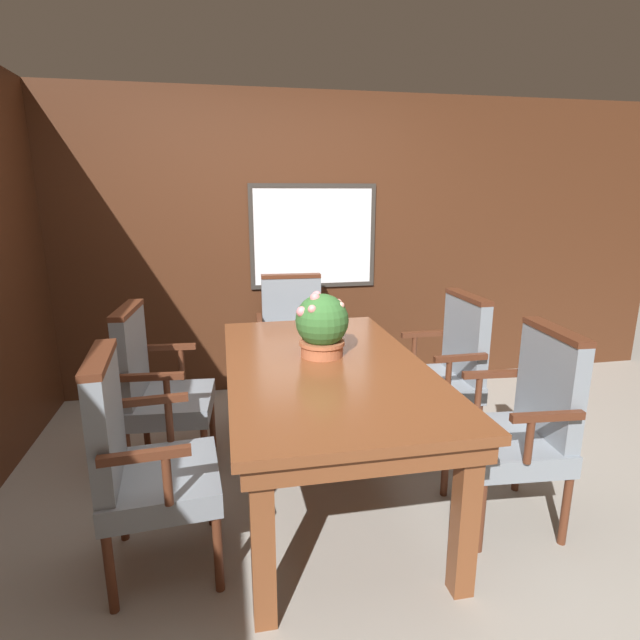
# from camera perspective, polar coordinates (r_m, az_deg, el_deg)

# --- Properties ---
(ground_plane) EXTENTS (14.00, 14.00, 0.00)m
(ground_plane) POSITION_cam_1_polar(r_m,az_deg,el_deg) (2.82, 0.49, -21.83)
(ground_plane) COLOR #A39E93
(wall_back) EXTENTS (7.20, 0.08, 2.45)m
(wall_back) POSITION_cam_1_polar(r_m,az_deg,el_deg) (4.22, -4.80, 8.34)
(wall_back) COLOR #4C2816
(wall_back) RESTS_ON ground_plane
(dining_table) EXTENTS (1.04, 1.88, 0.78)m
(dining_table) POSITION_cam_1_polar(r_m,az_deg,el_deg) (2.72, 0.62, -6.84)
(dining_table) COLOR brown
(dining_table) RESTS_ON ground_plane
(chair_right_far) EXTENTS (0.50, 0.58, 1.03)m
(chair_right_far) POSITION_cam_1_polar(r_m,az_deg,el_deg) (3.41, 14.24, -5.12)
(chair_right_far) COLOR #562B19
(chair_right_far) RESTS_ON ground_plane
(chair_left_far) EXTENTS (0.52, 0.60, 1.03)m
(chair_left_far) POSITION_cam_1_polar(r_m,az_deg,el_deg) (3.16, -18.32, -7.03)
(chair_left_far) COLOR #562B19
(chair_left_far) RESTS_ON ground_plane
(chair_right_near) EXTENTS (0.53, 0.60, 1.03)m
(chair_right_near) POSITION_cam_1_polar(r_m,az_deg,el_deg) (2.76, 22.17, -10.57)
(chair_right_near) COLOR #562B19
(chair_right_near) RESTS_ON ground_plane
(chair_head_far) EXTENTS (0.59, 0.51, 1.03)m
(chair_head_far) POSITION_cam_1_polar(r_m,az_deg,el_deg) (4.01, -3.08, -1.77)
(chair_head_far) COLOR #562B19
(chair_head_far) RESTS_ON ground_plane
(chair_left_near) EXTENTS (0.53, 0.60, 1.03)m
(chair_left_near) POSITION_cam_1_polar(r_m,az_deg,el_deg) (2.37, -19.83, -14.57)
(chair_left_near) COLOR #562B19
(chair_left_near) RESTS_ON ground_plane
(potted_plant) EXTENTS (0.30, 0.31, 0.36)m
(potted_plant) POSITION_cam_1_polar(r_m,az_deg,el_deg) (2.75, 0.21, -0.53)
(potted_plant) COLOR #B2603D
(potted_plant) RESTS_ON dining_table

